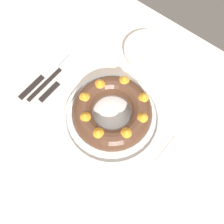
{
  "coord_description": "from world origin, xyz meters",
  "views": [
    {
      "loc": [
        0.17,
        -0.23,
        1.55
      ],
      "look_at": [
        -0.03,
        0.01,
        0.82
      ],
      "focal_mm": 42.0,
      "sensor_mm": 36.0,
      "label": 1
    }
  ],
  "objects": [
    {
      "name": "serving_dish",
      "position": [
        -0.03,
        0.01,
        0.78
      ],
      "size": [
        0.31,
        0.31,
        0.03
      ],
      "color": "white",
      "rests_on": "dining_table"
    },
    {
      "name": "ground_plane",
      "position": [
        0.0,
        0.0,
        0.0
      ],
      "size": [
        8.0,
        8.0,
        0.0
      ],
      "primitive_type": "plane",
      "color": "#4C4742"
    },
    {
      "name": "napkin",
      "position": [
        0.24,
        0.03,
        0.76
      ],
      "size": [
        0.15,
        0.1,
        0.0
      ],
      "primitive_type": "cube",
      "rotation": [
        0.0,
        0.0,
        -0.02
      ],
      "color": "white",
      "rests_on": "dining_table"
    },
    {
      "name": "dining_table",
      "position": [
        0.0,
        0.0,
        0.67
      ],
      "size": [
        1.47,
        0.93,
        0.76
      ],
      "color": "beige",
      "rests_on": "ground_plane"
    },
    {
      "name": "serving_knife",
      "position": [
        -0.31,
        -0.02,
        0.77
      ],
      "size": [
        0.02,
        0.24,
        0.01
      ],
      "rotation": [
        0.0,
        0.0,
        0.1
      ],
      "color": "black",
      "rests_on": "dining_table"
    },
    {
      "name": "fork",
      "position": [
        -0.28,
        0.01,
        0.77
      ],
      "size": [
        0.02,
        0.22,
        0.01
      ],
      "rotation": [
        0.0,
        0.0,
        0.09
      ],
      "color": "black",
      "rests_on": "dining_table"
    },
    {
      "name": "side_bowl",
      "position": [
        -0.09,
        0.28,
        0.78
      ],
      "size": [
        0.16,
        0.16,
        0.04
      ],
      "primitive_type": "cylinder",
      "color": "white",
      "rests_on": "dining_table"
    },
    {
      "name": "cake_knife",
      "position": [
        -0.25,
        -0.01,
        0.77
      ],
      "size": [
        0.02,
        0.19,
        0.01
      ],
      "rotation": [
        0.0,
        0.0,
        -0.02
      ],
      "color": "black",
      "rests_on": "dining_table"
    },
    {
      "name": "bundt_cake",
      "position": [
        -0.03,
        0.01,
        0.82
      ],
      "size": [
        0.25,
        0.25,
        0.08
      ],
      "color": "#4C2D1E",
      "rests_on": "serving_dish"
    }
  ]
}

